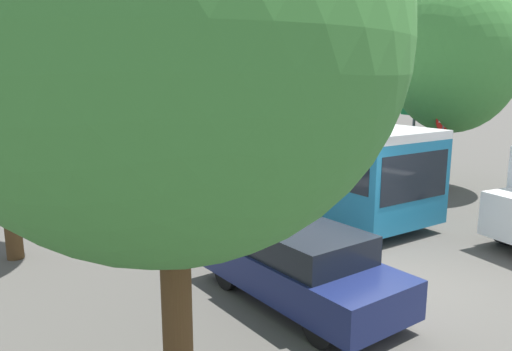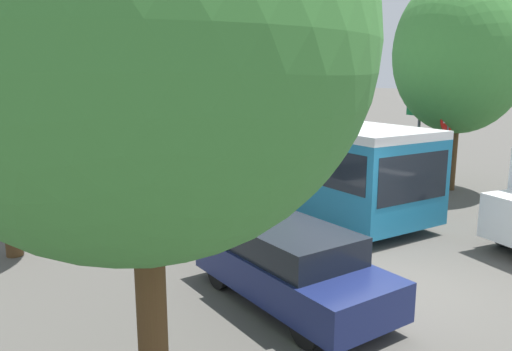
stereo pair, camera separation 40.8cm
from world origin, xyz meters
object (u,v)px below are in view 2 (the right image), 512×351
object	(u,v)px
tree_right_far	(192,52)
queued_car_graphite	(60,135)
articulated_bus	(229,140)
queued_car_navy	(292,266)
direction_sign_post	(420,114)
traffic_light	(244,129)
tree_right_near	(461,53)
queued_car_white	(181,201)
city_bus_rear	(24,108)
tree_right_mid	(282,61)
tree_left_near	(140,45)
no_entry_sign	(447,139)
queued_car_black	(121,166)
queued_car_green	(81,146)

from	to	relation	value
tree_right_far	queued_car_graphite	bearing A→B (deg)	-154.09
articulated_bus	queued_car_navy	size ratio (longest dim) A/B	4.39
articulated_bus	direction_sign_post	distance (m)	6.93
queued_car_graphite	traffic_light	world-z (taller)	traffic_light
tree_right_near	queued_car_white	bearing A→B (deg)	175.57
city_bus_rear	tree_right_mid	size ratio (longest dim) A/B	1.69
queued_car_navy	tree_right_mid	bearing A→B (deg)	-36.80
tree_right_near	traffic_light	bearing A→B (deg)	175.61
traffic_light	articulated_bus	bearing A→B (deg)	137.57
direction_sign_post	tree_left_near	bearing A→B (deg)	40.35
articulated_bus	no_entry_sign	world-z (taller)	no_entry_sign
tree_left_near	tree_right_mid	xyz separation A→B (m)	(13.71, 17.72, 0.39)
queued_car_graphite	no_entry_sign	bearing A→B (deg)	-156.25
queued_car_graphite	tree_left_near	world-z (taller)	tree_left_near
articulated_bus	city_bus_rear	xyz separation A→B (m)	(-3.99, 25.08, -0.05)
tree_right_mid	queued_car_white	bearing A→B (deg)	-134.25
articulated_bus	tree_right_near	xyz separation A→B (m)	(5.74, -5.46, 3.12)
queued_car_white	queued_car_black	bearing A→B (deg)	-4.84
no_entry_sign	direction_sign_post	distance (m)	1.81
articulated_bus	tree_right_near	bearing A→B (deg)	45.60
tree_right_mid	queued_car_green	bearing A→B (deg)	176.27
tree_right_near	queued_car_black	bearing A→B (deg)	145.19
queued_car_white	no_entry_sign	xyz separation A→B (m)	(8.78, -1.16, 1.15)
queued_car_green	queued_car_white	bearing A→B (deg)	176.91
queued_car_black	queued_car_green	world-z (taller)	queued_car_green
articulated_bus	tree_right_far	bearing A→B (deg)	159.15
tree_right_far	queued_car_white	bearing A→B (deg)	-115.24
tree_right_far	traffic_light	bearing A→B (deg)	-110.95
queued_car_navy	queued_car_black	distance (m)	10.91
queued_car_navy	queued_car_green	xyz separation A→B (m)	(0.10, 16.42, 0.08)
traffic_light	tree_right_far	size ratio (longest dim) A/B	0.41
city_bus_rear	queued_car_black	xyz separation A→B (m)	(0.21, -23.92, -0.73)
articulated_bus	tree_right_mid	xyz separation A→B (m)	(6.46, 5.99, 3.09)
traffic_light	tree_right_far	xyz separation A→B (m)	(8.11, 21.18, 2.91)
city_bus_rear	queued_car_graphite	distance (m)	13.59
city_bus_rear	tree_left_near	size ratio (longest dim) A/B	1.89
tree_right_far	direction_sign_post	bearing A→B (deg)	-91.70
queued_car_green	tree_right_near	distance (m)	16.00
queued_car_green	tree_left_near	size ratio (longest dim) A/B	0.72
queued_car_green	no_entry_sign	xyz separation A→B (m)	(8.77, -12.54, 1.11)
queued_car_green	tree_right_mid	bearing A→B (deg)	-96.79
articulated_bus	traffic_light	size ratio (longest dim) A/B	5.16
no_entry_sign	articulated_bus	bearing A→B (deg)	-140.63
tree_right_far	no_entry_sign	bearing A→B (deg)	-92.93
city_bus_rear	tree_right_near	bearing A→B (deg)	-166.06
tree_right_mid	city_bus_rear	bearing A→B (deg)	118.70
queued_car_green	direction_sign_post	size ratio (longest dim) A/B	1.24
city_bus_rear	queued_car_navy	distance (m)	34.84
queued_car_green	queued_car_graphite	bearing A→B (deg)	-2.97
queued_car_white	direction_sign_post	size ratio (longest dim) A/B	1.17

